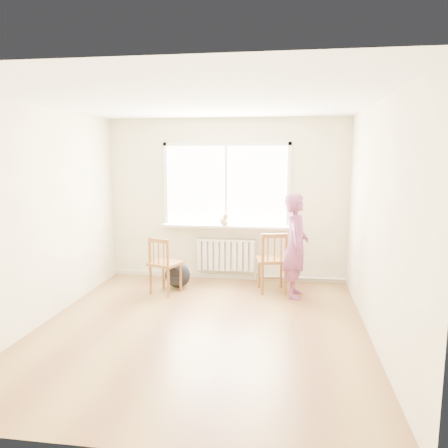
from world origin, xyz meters
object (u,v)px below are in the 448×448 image
at_px(chair_right, 273,262).
at_px(backpack, 178,275).
at_px(cat, 224,220).
at_px(person, 296,246).
at_px(chair_left, 164,265).

xyz_separation_m(chair_right, backpack, (-1.51, 0.02, -0.27)).
bearing_deg(cat, backpack, -167.26).
xyz_separation_m(person, backpack, (-1.85, 0.17, -0.57)).
xyz_separation_m(chair_left, chair_right, (1.64, 0.31, 0.04)).
bearing_deg(chair_right, backpack, -12.75).
distance_m(chair_left, person, 2.01).
distance_m(chair_left, chair_right, 1.67).
bearing_deg(chair_right, cat, -41.57).
distance_m(person, cat, 1.34).
distance_m(person, backpack, 1.94).
relative_size(chair_right, cat, 2.70).
bearing_deg(cat, chair_left, -156.76).
xyz_separation_m(chair_left, cat, (0.82, 0.77, 0.61)).
height_order(chair_right, person, person).
xyz_separation_m(chair_left, person, (1.98, 0.16, 0.33)).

